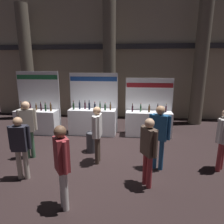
# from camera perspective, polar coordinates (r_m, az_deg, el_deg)

# --- Properties ---
(ground_plane) EXTENTS (26.57, 26.57, 0.00)m
(ground_plane) POSITION_cam_1_polar(r_m,az_deg,el_deg) (6.59, -5.09, -11.76)
(ground_plane) COLOR black
(hall_colonnade) EXTENTS (13.28, 1.38, 6.71)m
(hall_colonnade) POSITION_cam_1_polar(r_m,az_deg,el_deg) (10.47, -0.25, 16.07)
(hall_colonnade) COLOR tan
(hall_colonnade) RESTS_ON ground_plane
(exhibitor_booth_0) EXTENTS (1.81, 0.68, 2.55)m
(exhibitor_booth_0) POSITION_cam_1_polar(r_m,az_deg,el_deg) (8.77, -20.90, -1.77)
(exhibitor_booth_0) COLOR white
(exhibitor_booth_0) RESTS_ON ground_plane
(exhibitor_booth_1) EXTENTS (1.99, 0.66, 2.49)m
(exhibitor_booth_1) POSITION_cam_1_polar(r_m,az_deg,el_deg) (8.10, -5.61, -2.02)
(exhibitor_booth_1) COLOR white
(exhibitor_booth_1) RESTS_ON ground_plane
(exhibitor_booth_2) EXTENTS (1.90, 0.66, 2.29)m
(exhibitor_booth_2) POSITION_cam_1_polar(r_m,az_deg,el_deg) (8.04, 10.57, -2.64)
(exhibitor_booth_2) COLOR white
(exhibitor_booth_2) RESTS_ON ground_plane
(trash_bin) EXTENTS (0.38, 0.38, 0.66)m
(trash_bin) POSITION_cam_1_polar(r_m,az_deg,el_deg) (6.57, -5.84, -8.68)
(trash_bin) COLOR #38383D
(trash_bin) RESTS_ON ground_plane
(visitor_0) EXTENTS (0.46, 0.48, 1.71)m
(visitor_0) POSITION_cam_1_polar(r_m,az_deg,el_deg) (5.96, 29.79, -5.71)
(visitor_0) COLOR maroon
(visitor_0) RESTS_ON ground_plane
(visitor_2) EXTENTS (0.55, 0.33, 1.79)m
(visitor_2) POSITION_cam_1_polar(r_m,az_deg,el_deg) (5.38, 13.60, -5.72)
(visitor_2) COLOR navy
(visitor_2) RESTS_ON ground_plane
(visitor_3) EXTENTS (0.50, 0.35, 1.78)m
(visitor_3) POSITION_cam_1_polar(r_m,az_deg,el_deg) (6.38, -23.38, -3.51)
(visitor_3) COLOR #33563D
(visitor_3) RESTS_ON ground_plane
(visitor_4) EXTENTS (0.38, 0.42, 1.75)m
(visitor_4) POSITION_cam_1_polar(r_m,az_deg,el_deg) (3.96, -14.37, -13.74)
(visitor_4) COLOR silver
(visitor_4) RESTS_ON ground_plane
(visitor_7) EXTENTS (0.53, 0.30, 1.62)m
(visitor_7) POSITION_cam_1_polar(r_m,az_deg,el_deg) (5.32, -25.21, -8.17)
(visitor_7) COLOR #ADA393
(visitor_7) RESTS_ON ground_plane
(visitor_8) EXTENTS (0.38, 0.49, 1.68)m
(visitor_8) POSITION_cam_1_polar(r_m,az_deg,el_deg) (4.61, 10.57, -10.05)
(visitor_8) COLOR maroon
(visitor_8) RESTS_ON ground_plane
(visitor_9) EXTENTS (0.22, 0.60, 1.69)m
(visitor_9) POSITION_cam_1_polar(r_m,az_deg,el_deg) (5.62, -4.32, -5.25)
(visitor_9) COLOR #47382D
(visitor_9) RESTS_ON ground_plane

